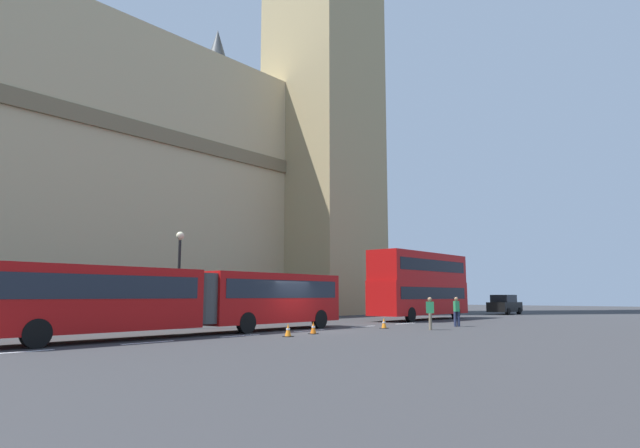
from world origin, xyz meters
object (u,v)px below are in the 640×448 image
traffic_cone_middle (313,328)px  articulated_bus (195,296)px  traffic_cone_east (384,323)px  pedestrian_by_kerb (457,311)px  traffic_cone_west (288,330)px  street_lamp (179,272)px  pedestrian_near_cones (430,312)px  sedan_lead (505,305)px  double_decker_bus (420,283)px

traffic_cone_middle → articulated_bus: bearing=137.0°
articulated_bus → traffic_cone_east: bearing=-21.6°
traffic_cone_east → pedestrian_by_kerb: size_ratio=0.34×
traffic_cone_west → street_lamp: (0.17, 8.49, 2.77)m
articulated_bus → traffic_cone_east: 10.51m
pedestrian_near_cones → traffic_cone_middle: bearing=157.0°
pedestrian_by_kerb → street_lamp: bearing=138.1°
sedan_lead → traffic_cone_east: (-26.06, -3.68, -0.63)m
street_lamp → pedestrian_near_cones: 13.67m
traffic_cone_east → pedestrian_by_kerb: bearing=-27.2°
articulated_bus → double_decker_bus: bearing=0.0°
double_decker_bus → traffic_cone_east: double_decker_bus is taller
double_decker_bus → sedan_lead: (15.50, -0.15, -1.80)m
traffic_cone_middle → pedestrian_near_cones: bearing=-23.0°
street_lamp → traffic_cone_west: bearing=-91.2°
street_lamp → pedestrian_near_cones: size_ratio=3.12×
traffic_cone_west → pedestrian_by_kerb: (11.90, -2.03, 0.63)m
traffic_cone_east → street_lamp: street_lamp is taller
traffic_cone_middle → pedestrian_near_cones: pedestrian_near_cones is taller
sedan_lead → traffic_cone_west: 33.94m
double_decker_bus → traffic_cone_east: bearing=-160.1°
traffic_cone_west → traffic_cone_middle: 1.98m
traffic_cone_middle → pedestrian_by_kerb: (9.94, -2.29, 0.63)m
pedestrian_near_cones → pedestrian_by_kerb: 3.72m
sedan_lead → pedestrian_by_kerb: 22.58m
articulated_bus → sedan_lead: 35.75m
traffic_cone_middle → traffic_cone_east: same height
traffic_cone_west → articulated_bus: bearing=117.0°
double_decker_bus → sedan_lead: double_decker_bus is taller
traffic_cone_middle → pedestrian_near_cones: size_ratio=0.34×
articulated_bus → traffic_cone_west: (2.03, -3.98, -1.46)m
sedan_lead → traffic_cone_west: size_ratio=7.59×
sedan_lead → street_lamp: bearing=172.1°
traffic_cone_east → pedestrian_near_cones: bearing=-77.8°
articulated_bus → pedestrian_near_cones: bearing=-31.9°
double_decker_bus → pedestrian_near_cones: double_decker_bus is taller
pedestrian_near_cones → pedestrian_by_kerb: same height
sedan_lead → traffic_cone_west: sedan_lead is taller
sedan_lead → pedestrian_near_cones: 26.26m
articulated_bus → street_lamp: (2.20, 4.51, 1.31)m
sedan_lead → traffic_cone_west: (-33.71, -3.84, -0.63)m
articulated_bus → pedestrian_by_kerb: articulated_bus is taller
double_decker_bus → traffic_cone_west: double_decker_bus is taller
sedan_lead → traffic_cone_middle: bearing=-173.6°
traffic_cone_west → pedestrian_by_kerb: bearing=-9.7°
pedestrian_near_cones → articulated_bus: bearing=148.1°
street_lamp → sedan_lead: bearing=-7.9°
articulated_bus → pedestrian_by_kerb: size_ratio=10.63×
traffic_cone_east → pedestrian_near_cones: (0.55, -2.53, 0.63)m
sedan_lead → street_lamp: size_ratio=0.83×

